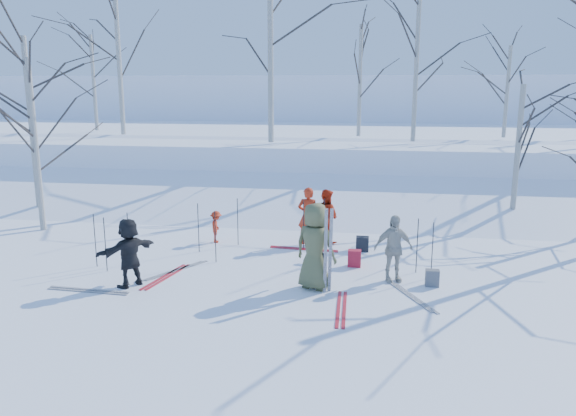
% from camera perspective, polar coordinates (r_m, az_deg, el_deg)
% --- Properties ---
extents(ground, '(120.00, 120.00, 0.00)m').
position_cam_1_polar(ground, '(13.45, -1.00, -6.78)').
color(ground, white).
rests_on(ground, ground).
extents(snow_ramp, '(70.00, 9.49, 4.12)m').
position_cam_1_polar(snow_ramp, '(20.09, 2.45, 0.13)').
color(snow_ramp, white).
rests_on(snow_ramp, ground).
extents(snow_plateau, '(70.00, 18.00, 2.20)m').
position_cam_1_polar(snow_plateau, '(29.79, 4.68, 5.79)').
color(snow_plateau, white).
rests_on(snow_plateau, ground).
extents(far_hill, '(90.00, 30.00, 6.00)m').
position_cam_1_polar(far_hill, '(50.61, 6.56, 9.60)').
color(far_hill, white).
rests_on(far_hill, ground).
extents(skier_olive_center, '(1.11, 0.92, 1.94)m').
position_cam_1_polar(skier_olive_center, '(12.30, 2.76, -3.90)').
color(skier_olive_center, brown).
rests_on(skier_olive_center, ground).
extents(skier_red_north, '(0.62, 0.43, 1.64)m').
position_cam_1_polar(skier_red_north, '(15.74, 2.06, -0.82)').
color(skier_red_north, '#B62711').
rests_on(skier_red_north, ground).
extents(skier_redor_behind, '(0.95, 0.92, 1.54)m').
position_cam_1_polar(skier_redor_behind, '(15.99, 3.91, -0.81)').
color(skier_redor_behind, red).
rests_on(skier_redor_behind, ground).
extents(skier_red_seated, '(0.44, 0.64, 0.91)m').
position_cam_1_polar(skier_red_seated, '(16.14, -7.30, -1.91)').
color(skier_red_seated, '#B62711').
rests_on(skier_red_seated, ground).
extents(skier_cream_east, '(0.99, 0.65, 1.56)m').
position_cam_1_polar(skier_cream_east, '(13.01, 10.64, -4.06)').
color(skier_cream_east, beige).
rests_on(skier_cream_east, ground).
extents(skier_grey_west, '(1.18, 1.46, 1.56)m').
position_cam_1_polar(skier_grey_west, '(12.98, -15.85, -4.37)').
color(skier_grey_west, black).
rests_on(skier_grey_west, ground).
extents(dog, '(0.57, 0.55, 0.46)m').
position_cam_1_polar(dog, '(14.24, 3.19, -4.73)').
color(dog, black).
rests_on(dog, ground).
extents(upright_ski_left, '(0.10, 0.17, 1.90)m').
position_cam_1_polar(upright_ski_left, '(12.01, 3.83, -4.41)').
color(upright_ski_left, silver).
rests_on(upright_ski_left, ground).
extents(upright_ski_right, '(0.12, 0.23, 1.89)m').
position_cam_1_polar(upright_ski_right, '(12.06, 4.33, -4.35)').
color(upright_ski_right, silver).
rests_on(upright_ski_right, ground).
extents(ski_pair_a, '(1.70, 2.06, 0.02)m').
position_cam_1_polar(ski_pair_a, '(12.39, 12.44, -8.76)').
color(ski_pair_a, silver).
rests_on(ski_pair_a, ground).
extents(ski_pair_b, '(0.33, 1.91, 0.02)m').
position_cam_1_polar(ski_pair_b, '(11.53, 5.44, -10.15)').
color(ski_pair_b, '#A91822').
rests_on(ski_pair_b, ground).
extents(ski_pair_c, '(1.84, 2.07, 0.02)m').
position_cam_1_polar(ski_pair_c, '(13.97, -11.36, -6.25)').
color(ski_pair_c, silver).
rests_on(ski_pair_c, ground).
extents(ski_pair_d, '(0.39, 1.92, 0.02)m').
position_cam_1_polar(ski_pair_d, '(13.18, -19.62, -7.90)').
color(ski_pair_d, silver).
rests_on(ski_pair_d, ground).
extents(ski_pair_e, '(0.52, 1.93, 0.02)m').
position_cam_1_polar(ski_pair_e, '(15.45, 1.62, -4.18)').
color(ski_pair_e, '#A91822').
rests_on(ski_pair_e, ground).
extents(ski_pair_f, '(0.92, 1.98, 0.02)m').
position_cam_1_polar(ski_pair_f, '(13.59, -12.29, -6.82)').
color(ski_pair_f, '#A91822').
rests_on(ski_pair_f, ground).
extents(ski_pole_a, '(0.02, 0.02, 1.34)m').
position_cam_1_polar(ski_pole_a, '(14.55, -15.89, -3.01)').
color(ski_pole_a, black).
rests_on(ski_pole_a, ground).
extents(ski_pole_b, '(0.02, 0.02, 1.34)m').
position_cam_1_polar(ski_pole_b, '(15.75, -5.13, -1.42)').
color(ski_pole_b, black).
rests_on(ski_pole_b, ground).
extents(ski_pole_c, '(0.02, 0.02, 1.34)m').
position_cam_1_polar(ski_pole_c, '(15.38, 1.59, -1.71)').
color(ski_pole_c, black).
rests_on(ski_pole_c, ground).
extents(ski_pole_d, '(0.02, 0.02, 1.34)m').
position_cam_1_polar(ski_pole_d, '(14.29, -7.39, -2.91)').
color(ski_pole_d, black).
rests_on(ski_pole_d, ground).
extents(ski_pole_e, '(0.02, 0.02, 1.34)m').
position_cam_1_polar(ski_pole_e, '(15.24, -9.09, -2.00)').
color(ski_pole_e, black).
rests_on(ski_pole_e, ground).
extents(ski_pole_f, '(0.02, 0.02, 1.34)m').
position_cam_1_polar(ski_pole_f, '(15.71, 3.71, -1.43)').
color(ski_pole_f, black).
rests_on(ski_pole_f, ground).
extents(ski_pole_g, '(0.02, 0.02, 1.34)m').
position_cam_1_polar(ski_pole_g, '(14.64, -19.00, -3.13)').
color(ski_pole_g, black).
rests_on(ski_pole_g, ground).
extents(ski_pole_h, '(0.02, 0.02, 1.34)m').
position_cam_1_polar(ski_pole_h, '(13.74, 12.99, -3.76)').
color(ski_pole_h, black).
rests_on(ski_pole_h, ground).
extents(ski_pole_i, '(0.02, 0.02, 1.34)m').
position_cam_1_polar(ski_pole_i, '(14.18, -18.06, -3.56)').
color(ski_pole_i, black).
rests_on(ski_pole_i, ground).
extents(ski_pole_j, '(0.02, 0.02, 1.34)m').
position_cam_1_polar(ski_pole_j, '(13.45, 14.45, -4.19)').
color(ski_pole_j, black).
rests_on(ski_pole_j, ground).
extents(backpack_red, '(0.32, 0.22, 0.42)m').
position_cam_1_polar(backpack_red, '(14.07, 6.77, -5.10)').
color(backpack_red, maroon).
rests_on(backpack_red, ground).
extents(backpack_grey, '(0.30, 0.20, 0.38)m').
position_cam_1_polar(backpack_grey, '(13.06, 14.44, -6.90)').
color(backpack_grey, '#525359').
rests_on(backpack_grey, ground).
extents(backpack_dark, '(0.34, 0.24, 0.40)m').
position_cam_1_polar(backpack_dark, '(15.38, 7.56, -3.63)').
color(backpack_dark, black).
rests_on(backpack_dark, ground).
extents(birch_plateau_a, '(3.92, 3.92, 4.74)m').
position_cam_1_polar(birch_plateau_a, '(25.12, 7.32, 12.66)').
color(birch_plateau_a, silver).
rests_on(birch_plateau_a, snow_plateau).
extents(birch_plateau_c, '(3.81, 3.81, 4.58)m').
position_cam_1_polar(birch_plateau_c, '(29.74, -19.14, 11.89)').
color(birch_plateau_c, silver).
rests_on(birch_plateau_c, snow_plateau).
extents(birch_plateau_e, '(3.28, 3.28, 3.83)m').
position_cam_1_polar(birch_plateau_e, '(26.01, 21.37, 10.92)').
color(birch_plateau_e, silver).
rests_on(birch_plateau_e, snow_plateau).
extents(birch_plateau_f, '(4.40, 4.40, 5.43)m').
position_cam_1_polar(birch_plateau_f, '(23.12, 12.88, 13.34)').
color(birch_plateau_f, silver).
rests_on(birch_plateau_f, snow_plateau).
extents(birch_plateau_g, '(5.45, 5.45, 6.93)m').
position_cam_1_polar(birch_plateau_g, '(26.87, -16.82, 14.57)').
color(birch_plateau_g, silver).
rests_on(birch_plateau_g, snow_plateau).
extents(birch_plateau_h, '(5.73, 5.73, 7.32)m').
position_cam_1_polar(birch_plateau_h, '(22.29, -1.80, 16.12)').
color(birch_plateau_h, silver).
rests_on(birch_plateau_h, snow_plateau).
extents(birch_edge_a, '(4.25, 4.25, 5.21)m').
position_cam_1_polar(birch_edge_a, '(18.65, -24.27, 5.75)').
color(birch_edge_a, silver).
rests_on(birch_edge_a, ground).
extents(birch_edge_d, '(4.80, 4.80, 6.00)m').
position_cam_1_polar(birch_edge_d, '(21.06, -24.58, 7.43)').
color(birch_edge_d, silver).
rests_on(birch_edge_d, ground).
extents(birch_edge_e, '(3.71, 3.71, 4.45)m').
position_cam_1_polar(birch_edge_e, '(19.05, 22.26, 4.87)').
color(birch_edge_e, silver).
rests_on(birch_edge_e, ground).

